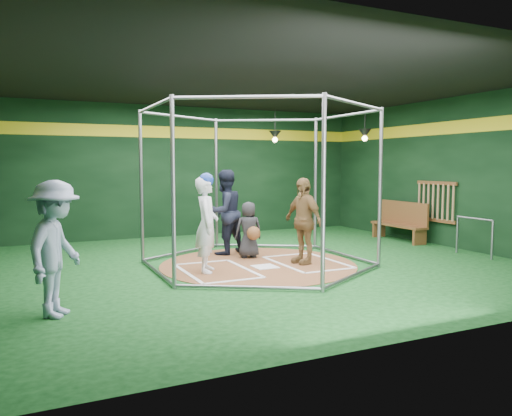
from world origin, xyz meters
name	(u,v)px	position (x,y,z in m)	size (l,w,h in m)	color
room_shell	(258,174)	(0.00, 0.01, 1.75)	(10.10, 9.10, 3.53)	#0D3C13
clay_disc	(258,264)	(0.00, 0.00, 0.01)	(3.80, 3.80, 0.01)	brown
home_plate	(265,267)	(0.00, -0.30, 0.02)	(0.43, 0.43, 0.01)	white
batter_box_left	(217,271)	(-0.95, -0.25, 0.02)	(1.17, 1.77, 0.01)	white
batter_box_right	(307,262)	(0.95, -0.25, 0.02)	(1.17, 1.77, 0.01)	white
batting_cage	(258,188)	(0.00, 0.00, 1.50)	(4.05, 4.67, 3.00)	gray
bat_rack	(436,202)	(4.93, 0.40, 1.05)	(0.07, 1.25, 0.98)	brown
pendant_lamp_near	(275,135)	(2.20, 3.60, 2.74)	(0.34, 0.34, 0.90)	black
pendant_lamp_far	(365,134)	(4.00, 2.00, 2.74)	(0.34, 0.34, 0.90)	black
batter_figure	(207,223)	(-1.13, -0.23, 0.90)	(0.62, 0.73, 1.78)	silver
visitor_leopard	(303,221)	(0.84, -0.27, 0.85)	(0.98, 0.41, 1.68)	#A88048
catcher_figure	(249,230)	(0.12, 0.71, 0.59)	(0.62, 0.61, 1.16)	black
umpire	(225,212)	(-0.18, 1.32, 0.92)	(0.88, 0.69, 1.82)	black
bystander_blue	(56,249)	(-3.73, -1.89, 0.87)	(1.13, 0.65, 1.75)	#96A6C7
dugout_bench	(401,221)	(4.63, 1.27, 0.51)	(0.40, 1.71, 1.00)	brown
steel_railing	(474,230)	(4.55, -1.10, 0.55)	(0.05, 0.96, 0.83)	gray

